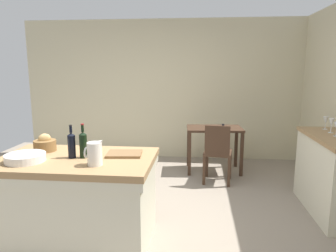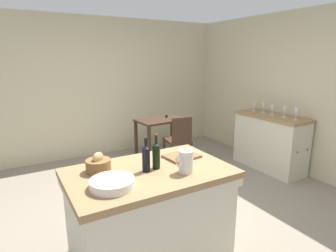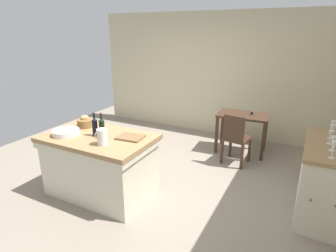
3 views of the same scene
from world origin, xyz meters
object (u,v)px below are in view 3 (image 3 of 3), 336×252
object	(u,v)px
wine_glass_far_right	(333,125)
wine_bottle_dark	(102,127)
wash_bowl	(66,132)
writing_desk	(242,121)
wine_glass_right	(332,129)
pitcher	(102,137)
bread_basket	(85,123)
wine_glass_far_left	(334,147)
wine_glass_left	(334,141)
wine_bottle_amber	(95,127)
cutting_board	(130,137)
wine_glass_middle	(331,135)
side_cabinet	(322,179)
wooden_chair	(236,137)
island_table	(100,163)

from	to	relation	value
wine_glass_far_right	wine_bottle_dark	bearing A→B (deg)	-153.40
wash_bowl	wine_glass_far_right	distance (m)	3.53
wine_bottle_dark	writing_desk	bearing A→B (deg)	60.13
wine_glass_right	pitcher	bearing A→B (deg)	-151.78
bread_basket	wine_glass_far_left	bearing A→B (deg)	5.26
wine_glass_far_left	wine_glass_right	bearing A→B (deg)	88.97
writing_desk	wine_bottle_dark	size ratio (longest dim) A/B	2.85
bread_basket	wine_glass_left	world-z (taller)	wine_glass_left
wine_bottle_amber	wine_glass_left	bearing A→B (deg)	14.35
wash_bowl	cutting_board	world-z (taller)	wash_bowl
wine_bottle_amber	wine_glass_middle	size ratio (longest dim) A/B	1.91
pitcher	wine_glass_far_right	world-z (taller)	pitcher
writing_desk	wine_glass_left	size ratio (longest dim) A/B	5.41
side_cabinet	wine_glass_right	distance (m)	0.62
writing_desk	wooden_chair	distance (m)	0.58
wine_bottle_amber	wine_glass_right	distance (m)	3.01
island_table	cutting_board	bearing A→B (deg)	16.71
wine_bottle_dark	wine_bottle_amber	world-z (taller)	wine_bottle_dark
side_cabinet	cutting_board	bearing A→B (deg)	-161.12
writing_desk	wine_glass_far_left	world-z (taller)	wine_glass_far_left
wine_bottle_amber	wooden_chair	bearing A→B (deg)	50.23
wooden_chair	wine_glass_far_left	size ratio (longest dim) A/B	4.74
island_table	wine_glass_far_right	bearing A→B (deg)	26.04
wine_glass_right	side_cabinet	bearing A→B (deg)	-95.44
wash_bowl	side_cabinet	bearing A→B (deg)	19.06
wine_glass_right	wine_glass_far_right	distance (m)	0.23
wine_bottle_dark	wine_glass_far_left	distance (m)	2.71
writing_desk	wine_glass_far_left	xyz separation A→B (m)	(1.33, -1.84, 0.44)
writing_desk	wine_glass_middle	world-z (taller)	wine_glass_middle
wine_glass_far_right	wine_bottle_amber	bearing A→B (deg)	-154.10
wine_glass_far_left	wine_glass_right	distance (m)	0.64
wine_glass_far_left	wine_glass_left	xyz separation A→B (m)	(0.01, 0.22, -0.01)
cutting_board	pitcher	bearing A→B (deg)	-117.61
wooden_chair	wine_bottle_dark	xyz separation A→B (m)	(-1.37, -1.76, 0.51)
wooden_chair	side_cabinet	bearing A→B (deg)	-33.29
wine_bottle_amber	wine_glass_middle	xyz separation A→B (m)	(2.77, 0.93, 0.05)
wooden_chair	bread_basket	xyz separation A→B (m)	(-1.85, -1.57, 0.45)
pitcher	wine_glass_right	distance (m)	2.83
wine_glass_far_left	wine_glass_left	distance (m)	0.22
island_table	wine_bottle_dark	size ratio (longest dim) A/B	4.49
wooden_chair	cutting_board	size ratio (longest dim) A/B	2.71
writing_desk	wine_bottle_dark	bearing A→B (deg)	-119.87
writing_desk	wine_glass_right	world-z (taller)	wine_glass_right
wine_glass_far_left	wine_glass_left	world-z (taller)	wine_glass_far_left
island_table	wine_bottle_amber	bearing A→B (deg)	-166.86
bread_basket	wine_bottle_amber	size ratio (longest dim) A/B	0.70
island_table	wash_bowl	world-z (taller)	wash_bowl
wooden_chair	cutting_board	distance (m)	1.96
wine_glass_left	pitcher	bearing A→B (deg)	-159.84
wine_bottle_dark	wine_glass_left	size ratio (longest dim) A/B	1.90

